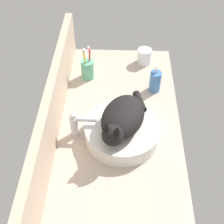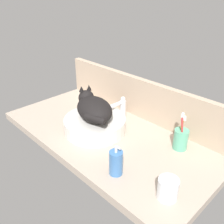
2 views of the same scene
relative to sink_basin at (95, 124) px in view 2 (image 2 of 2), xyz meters
The scene contains 8 objects.
ground_plane 8.86cm from the sink_basin, 23.99° to the left, with size 119.43×58.49×4.00cm, color #B2A08E.
backsplash_panel 31.81cm from the sink_basin, 78.45° to the left, with size 119.43×3.60×23.24cm, color tan.
sink_basin is the anchor object (origin of this frame).
cat 9.59cm from the sink_basin, 164.35° to the left, with size 30.21×24.19×14.00cm.
faucet 20.15cm from the sink_basin, 88.42° to the left, with size 3.60×11.83×13.60cm.
soap_dispenser 35.58cm from the sink_basin, 26.69° to the right, with size 5.75×5.75×14.32cm.
toothbrush_cup 44.90cm from the sink_basin, 24.73° to the left, with size 6.83×6.83×18.68cm.
water_glass 55.62cm from the sink_basin, 11.98° to the right, with size 7.81×7.81×8.44cm.
Camera 2 is at (82.40, -76.51, 72.34)cm, focal length 40.00 mm.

